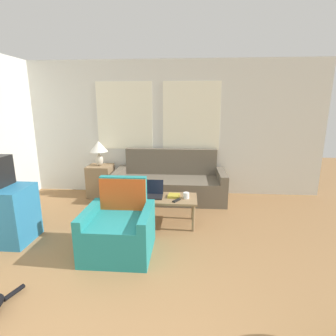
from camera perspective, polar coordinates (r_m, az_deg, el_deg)
wall_back at (r=5.24m, az=-1.37°, el=8.59°), size 6.24×0.06×2.60m
couch at (r=5.02m, az=0.44°, el=-3.69°), size 2.06×0.81×0.92m
armchair at (r=3.35m, az=-10.51°, el=-13.17°), size 0.80×0.76×0.88m
side_table at (r=5.36m, az=-14.44°, el=-2.66°), size 0.45×0.45×0.61m
table_lamp at (r=5.22m, az=-14.86°, el=4.12°), size 0.35×0.35×0.48m
coffee_table at (r=3.94m, az=-0.48°, el=-7.15°), size 0.92×0.51×0.42m
laptop at (r=3.96m, az=-3.31°, el=-5.43°), size 0.30×0.28×0.23m
cup_navy at (r=3.88m, az=3.98°, el=-5.97°), size 0.09×0.09×0.09m
book_red at (r=3.94m, az=1.27°, el=-6.06°), size 0.18×0.19×0.04m
tv_remote at (r=3.78m, az=1.87°, el=-7.06°), size 0.12×0.15×0.02m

